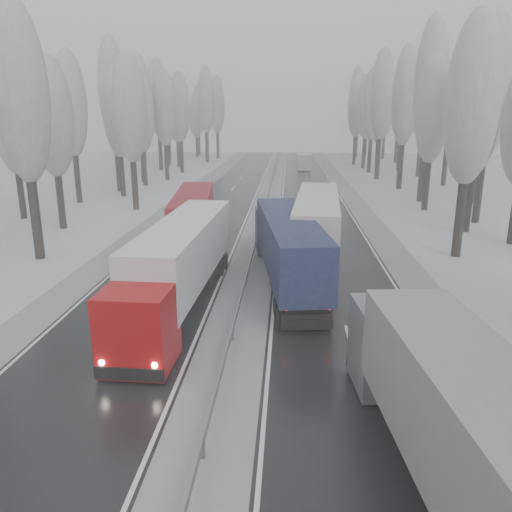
# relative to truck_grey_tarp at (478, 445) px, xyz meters

# --- Properties ---
(carriageway_right) EXTENTS (7.50, 200.00, 0.03)m
(carriageway_right) POSITION_rel_truck_grey_tarp_xyz_m (-1.60, 28.27, -2.48)
(carriageway_right) COLOR black
(carriageway_right) RESTS_ON ground
(carriageway_left) EXTENTS (7.50, 200.00, 0.03)m
(carriageway_left) POSITION_rel_truck_grey_tarp_xyz_m (-12.10, 28.27, -2.48)
(carriageway_left) COLOR black
(carriageway_left) RESTS_ON ground
(median_slush) EXTENTS (3.00, 200.00, 0.04)m
(median_slush) POSITION_rel_truck_grey_tarp_xyz_m (-6.85, 28.27, -2.47)
(median_slush) COLOR #919498
(median_slush) RESTS_ON ground
(shoulder_right) EXTENTS (2.40, 200.00, 0.04)m
(shoulder_right) POSITION_rel_truck_grey_tarp_xyz_m (3.35, 28.27, -2.47)
(shoulder_right) COLOR #919498
(shoulder_right) RESTS_ON ground
(shoulder_left) EXTENTS (2.40, 200.00, 0.04)m
(shoulder_left) POSITION_rel_truck_grey_tarp_xyz_m (-17.05, 28.27, -2.47)
(shoulder_left) COLOR #919498
(shoulder_left) RESTS_ON ground
(median_guardrail) EXTENTS (0.12, 200.00, 0.76)m
(median_guardrail) POSITION_rel_truck_grey_tarp_xyz_m (-6.85, 28.26, -1.90)
(median_guardrail) COLOR slate
(median_guardrail) RESTS_ON ground
(tree_18) EXTENTS (3.60, 3.60, 16.58)m
(tree_18) POSITION_rel_truck_grey_tarp_xyz_m (7.66, 25.30, 8.21)
(tree_18) COLOR black
(tree_18) RESTS_ON ground
(tree_20) EXTENTS (3.60, 3.60, 15.71)m
(tree_20) POSITION_rel_truck_grey_tarp_xyz_m (11.05, 33.44, 7.65)
(tree_20) COLOR black
(tree_20) RESTS_ON ground
(tree_21) EXTENTS (3.60, 3.60, 18.62)m
(tree_21) POSITION_rel_truck_grey_tarp_xyz_m (13.28, 37.44, 9.51)
(tree_21) COLOR black
(tree_21) RESTS_ON ground
(tree_22) EXTENTS (3.60, 3.60, 15.86)m
(tree_22) POSITION_rel_truck_grey_tarp_xyz_m (10.18, 43.87, 7.75)
(tree_22) COLOR black
(tree_22) RESTS_ON ground
(tree_23) EXTENTS (3.60, 3.60, 13.55)m
(tree_23) POSITION_rel_truck_grey_tarp_xyz_m (16.46, 47.87, 6.27)
(tree_23) COLOR black
(tree_23) RESTS_ON ground
(tree_24) EXTENTS (3.60, 3.60, 20.49)m
(tree_24) POSITION_rel_truck_grey_tarp_xyz_m (11.05, 49.29, 10.69)
(tree_24) COLOR black
(tree_24) RESTS_ON ground
(tree_25) EXTENTS (3.60, 3.60, 19.44)m
(tree_25) POSITION_rel_truck_grey_tarp_xyz_m (17.97, 53.29, 10.03)
(tree_25) COLOR black
(tree_25) RESTS_ON ground
(tree_26) EXTENTS (3.60, 3.60, 18.78)m
(tree_26) POSITION_rel_truck_grey_tarp_xyz_m (10.72, 59.54, 9.61)
(tree_26) COLOR black
(tree_26) RESTS_ON ground
(tree_27) EXTENTS (3.60, 3.60, 17.62)m
(tree_27) POSITION_rel_truck_grey_tarp_xyz_m (17.87, 63.54, 8.87)
(tree_27) COLOR black
(tree_27) RESTS_ON ground
(tree_28) EXTENTS (3.60, 3.60, 19.62)m
(tree_28) POSITION_rel_truck_grey_tarp_xyz_m (9.49, 70.23, 10.14)
(tree_28) COLOR black
(tree_28) RESTS_ON ground
(tree_29) EXTENTS (3.60, 3.60, 18.11)m
(tree_29) POSITION_rel_truck_grey_tarp_xyz_m (16.87, 74.23, 9.18)
(tree_29) COLOR black
(tree_29) RESTS_ON ground
(tree_30) EXTENTS (3.60, 3.60, 17.86)m
(tree_30) POSITION_rel_truck_grey_tarp_xyz_m (9.72, 79.97, 9.02)
(tree_30) COLOR black
(tree_30) RESTS_ON ground
(tree_31) EXTENTS (3.60, 3.60, 18.58)m
(tree_31) POSITION_rel_truck_grey_tarp_xyz_m (15.63, 83.97, 9.48)
(tree_31) COLOR black
(tree_31) RESTS_ON ground
(tree_32) EXTENTS (3.60, 3.60, 17.33)m
(tree_32) POSITION_rel_truck_grey_tarp_xyz_m (9.78, 87.48, 8.69)
(tree_32) COLOR black
(tree_32) RESTS_ON ground
(tree_33) EXTENTS (3.60, 3.60, 14.33)m
(tree_33) POSITION_rel_truck_grey_tarp_xyz_m (12.92, 91.48, 6.77)
(tree_33) COLOR black
(tree_33) RESTS_ON ground
(tree_34) EXTENTS (3.60, 3.60, 17.63)m
(tree_34) POSITION_rel_truck_grey_tarp_xyz_m (8.89, 94.59, 8.88)
(tree_34) COLOR black
(tree_34) RESTS_ON ground
(tree_35) EXTENTS (3.60, 3.60, 18.25)m
(tree_35) POSITION_rel_truck_grey_tarp_xyz_m (18.10, 98.59, 9.27)
(tree_35) COLOR black
(tree_35) RESTS_ON ground
(tree_36) EXTENTS (3.60, 3.60, 20.23)m
(tree_36) POSITION_rel_truck_grey_tarp_xyz_m (10.19, 104.43, 10.53)
(tree_36) COLOR black
(tree_36) RESTS_ON ground
(tree_37) EXTENTS (3.60, 3.60, 16.37)m
(tree_37) POSITION_rel_truck_grey_tarp_xyz_m (17.17, 108.43, 8.07)
(tree_37) COLOR black
(tree_37) RESTS_ON ground
(tree_38) EXTENTS (3.60, 3.60, 17.97)m
(tree_38) POSITION_rel_truck_grey_tarp_xyz_m (11.88, 115.00, 9.10)
(tree_38) COLOR black
(tree_38) RESTS_ON ground
(tree_39) EXTENTS (3.60, 3.60, 16.19)m
(tree_39) POSITION_rel_truck_grey_tarp_xyz_m (14.70, 119.00, 7.96)
(tree_39) COLOR black
(tree_39) RESTS_ON ground
(tree_58) EXTENTS (3.60, 3.60, 17.21)m
(tree_58) POSITION_rel_truck_grey_tarp_xyz_m (-21.97, 22.84, 8.61)
(tree_58) COLOR black
(tree_58) RESTS_ON ground
(tree_60) EXTENTS (3.60, 3.60, 14.84)m
(tree_60) POSITION_rel_truck_grey_tarp_xyz_m (-24.59, 32.47, 7.10)
(tree_60) COLOR black
(tree_60) RESTS_ON ground
(tree_61) EXTENTS (3.60, 3.60, 13.95)m
(tree_61) POSITION_rel_truck_grey_tarp_xyz_m (-30.37, 36.47, 6.52)
(tree_61) COLOR black
(tree_61) RESTS_ON ground
(tree_62) EXTENTS (3.60, 3.60, 16.04)m
(tree_62) POSITION_rel_truck_grey_tarp_xyz_m (-20.79, 42.00, 7.86)
(tree_62) COLOR black
(tree_62) RESTS_ON ground
(tree_63) EXTENTS (3.60, 3.60, 16.88)m
(tree_63) POSITION_rel_truck_grey_tarp_xyz_m (-28.69, 46.00, 8.40)
(tree_63) COLOR black
(tree_63) RESTS_ON ground
(tree_64) EXTENTS (3.60, 3.60, 15.42)m
(tree_64) POSITION_rel_truck_grey_tarp_xyz_m (-25.11, 50.99, 7.46)
(tree_64) COLOR black
(tree_64) RESTS_ON ground
(tree_65) EXTENTS (3.60, 3.60, 19.48)m
(tree_65) POSITION_rel_truck_grey_tarp_xyz_m (-26.90, 54.99, 10.05)
(tree_65) COLOR black
(tree_65) RESTS_ON ground
(tree_66) EXTENTS (3.60, 3.60, 15.23)m
(tree_66) POSITION_rel_truck_grey_tarp_xyz_m (-25.00, 60.62, 7.34)
(tree_66) COLOR black
(tree_66) RESTS_ON ground
(tree_67) EXTENTS (3.60, 3.60, 17.09)m
(tree_67) POSITION_rel_truck_grey_tarp_xyz_m (-26.39, 64.62, 8.54)
(tree_67) COLOR black
(tree_67) RESTS_ON ground
(tree_68) EXTENTS (3.60, 3.60, 16.65)m
(tree_68) POSITION_rel_truck_grey_tarp_xyz_m (-23.43, 67.38, 8.25)
(tree_68) COLOR black
(tree_68) RESTS_ON ground
(tree_69) EXTENTS (3.60, 3.60, 19.35)m
(tree_69) POSITION_rel_truck_grey_tarp_xyz_m (-28.27, 71.38, 9.97)
(tree_69) COLOR black
(tree_69) RESTS_ON ground
(tree_70) EXTENTS (3.60, 3.60, 17.09)m
(tree_70) POSITION_rel_truck_grey_tarp_xyz_m (-23.17, 77.46, 8.53)
(tree_70) COLOR black
(tree_70) RESTS_ON ground
(tree_71) EXTENTS (3.60, 3.60, 19.61)m
(tree_71) POSITION_rel_truck_grey_tarp_xyz_m (-27.93, 81.46, 10.13)
(tree_71) COLOR black
(tree_71) RESTS_ON ground
(tree_72) EXTENTS (3.60, 3.60, 15.11)m
(tree_72) POSITION_rel_truck_grey_tarp_xyz_m (-25.78, 86.81, 7.27)
(tree_72) COLOR black
(tree_72) RESTS_ON ground
(tree_73) EXTENTS (3.60, 3.60, 17.22)m
(tree_73) POSITION_rel_truck_grey_tarp_xyz_m (-28.66, 90.81, 8.61)
(tree_73) COLOR black
(tree_73) RESTS_ON ground
(tree_74) EXTENTS (3.60, 3.60, 19.68)m
(tree_74) POSITION_rel_truck_grey_tarp_xyz_m (-21.92, 97.60, 10.18)
(tree_74) COLOR black
(tree_74) RESTS_ON ground
(tree_75) EXTENTS (3.60, 3.60, 18.60)m
(tree_75) POSITION_rel_truck_grey_tarp_xyz_m (-31.04, 101.60, 9.50)
(tree_75) COLOR black
(tree_75) RESTS_ON ground
(tree_76) EXTENTS (3.60, 3.60, 18.55)m
(tree_76) POSITION_rel_truck_grey_tarp_xyz_m (-20.90, 106.99, 9.46)
(tree_76) COLOR black
(tree_76) RESTS_ON ground
(tree_77) EXTENTS (3.60, 3.60, 14.32)m
(tree_77) POSITION_rel_truck_grey_tarp_xyz_m (-26.51, 110.99, 6.77)
(tree_77) COLOR black
(tree_77) RESTS_ON ground
(tree_78) EXTENTS (3.60, 3.60, 19.55)m
(tree_78) POSITION_rel_truck_grey_tarp_xyz_m (-24.41, 113.58, 10.10)
(tree_78) COLOR black
(tree_78) RESTS_ON ground
(tree_79) EXTENTS (3.60, 3.60, 17.07)m
(tree_79) POSITION_rel_truck_grey_tarp_xyz_m (-27.18, 117.58, 8.52)
(tree_79) COLOR black
(tree_79) RESTS_ON ground
(truck_grey_tarp) EXTENTS (4.16, 16.79, 4.27)m
(truck_grey_tarp) POSITION_rel_truck_grey_tarp_xyz_m (0.00, 0.00, 0.00)
(truck_grey_tarp) COLOR #54555A
(truck_grey_tarp) RESTS_ON ground
(truck_blue_box) EXTENTS (4.80, 16.70, 4.25)m
(truck_blue_box) POSITION_rel_truck_grey_tarp_xyz_m (-4.53, 18.62, -0.01)
(truck_blue_box) COLOR navy
(truck_blue_box) RESTS_ON ground
(truck_cream_box) EXTENTS (3.97, 17.61, 4.48)m
(truck_cream_box) POSITION_rel_truck_grey_tarp_xyz_m (-2.37, 24.92, 0.12)
(truck_cream_box) COLOR beige
(truck_cream_box) RESTS_ON ground
(box_truck_distant) EXTENTS (2.47, 7.89, 2.94)m
(box_truck_distant) POSITION_rel_truck_grey_tarp_xyz_m (-1.65, 83.72, -0.99)
(box_truck_distant) COLOR #A8A9AF
(box_truck_distant) RESTS_ON ground
(truck_red_white) EXTENTS (3.33, 17.17, 4.38)m
(truck_red_white) POSITION_rel_truck_grey_tarp_xyz_m (-10.00, 14.29, 0.06)
(truck_red_white) COLOR #9F080A
(truck_red_white) RESTS_ON ground
(truck_red_red) EXTENTS (4.30, 16.26, 4.14)m
(truck_red_red) POSITION_rel_truck_grey_tarp_xyz_m (-11.55, 25.87, -0.08)
(truck_red_red) COLOR #A11309
(truck_red_red) RESTS_ON ground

